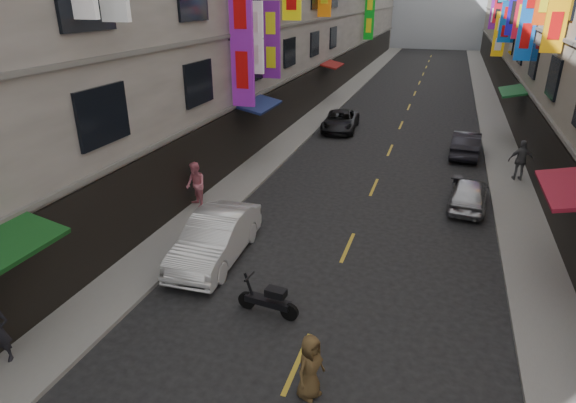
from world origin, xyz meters
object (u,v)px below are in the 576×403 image
Objects in this scene: scooter_crossing at (269,300)px; car_right_far at (466,144)px; pedestrian_rfar at (521,160)px; car_right_mid at (469,193)px; scooter_far_right at (456,188)px; pedestrian_lfar at (196,185)px; car_left_mid at (215,238)px; car_left_far at (340,121)px; pedestrian_crossing at (310,367)px.

scooter_crossing is 17.48m from car_right_far.
car_right_mid is at bearing 49.83° from pedestrian_rfar.
pedestrian_rfar is at bearing -129.66° from scooter_far_right.
car_left_mid is at bearing -15.73° from pedestrian_lfar.
car_left_far is (-2.32, 19.80, 0.18)m from scooter_crossing.
pedestrian_lfar reaches higher than scooter_far_right.
car_right_far is 19.43m from pedestrian_crossing.
pedestrian_rfar is (2.29, -3.49, 0.39)m from car_right_far.
car_right_mid is at bearing 120.35° from scooter_far_right.
pedestrian_crossing reaches higher than car_right_far.
car_right_mid reaches higher than scooter_crossing.
pedestrian_rfar reaches higher than scooter_crossing.
scooter_far_right is 0.39× the size of car_left_mid.
car_left_far is 12.93m from car_right_mid.
pedestrian_crossing reaches higher than car_right_mid.
car_right_far reaches higher than car_right_mid.
car_left_mid reaches higher than scooter_far_right.
scooter_crossing is 3.10m from pedestrian_crossing.
pedestrian_lfar reaches higher than car_left_far.
scooter_crossing is 0.50× the size of car_right_mid.
car_right_mid is 11.14m from pedestrian_lfar.
scooter_crossing is 0.40× the size of car_left_far.
pedestrian_lfar is at bearing 50.10° from car_right_far.
scooter_crossing is at bearing -87.52° from car_left_far.
car_right_far is 15.16m from pedestrian_lfar.
car_left_far is 2.35× the size of pedestrian_rfar.
scooter_far_right is 0.44× the size of car_right_far.
pedestrian_rfar is (7.59, 13.16, 0.63)m from scooter_crossing.
pedestrian_crossing is (-5.75, -15.62, -0.29)m from pedestrian_rfar.
pedestrian_lfar is at bearing 28.88° from scooter_far_right.
pedestrian_rfar is (2.75, 2.84, 0.63)m from scooter_far_right.
scooter_far_right is at bearing -59.04° from car_right_mid.
scooter_crossing is at bearing -43.33° from car_left_mid.
car_left_far is 14.36m from pedestrian_lfar.
pedestrian_crossing is (4.54, -4.78, 0.01)m from car_left_mid.
scooter_far_right is at bearing 44.01° from car_left_mid.
scooter_crossing is 0.39× the size of car_left_mid.
pedestrian_crossing reaches higher than car_left_far.
scooter_far_right is 0.40× the size of car_left_far.
scooter_far_right is 11.07m from pedestrian_lfar.
car_right_mid is at bearing -58.06° from car_left_far.
car_right_mid is at bearing 94.08° from car_right_far.
pedestrian_lfar is (-10.53, -3.61, 0.43)m from car_right_mid.
car_left_far is at bearing -48.51° from scooter_far_right.
scooter_far_right is at bearing -57.15° from car_left_far.
scooter_far_right is 6.36m from car_right_far.
pedestrian_rfar reaches higher than car_left_far.
car_right_far is at bearing -65.93° from pedestrian_rfar.
scooter_far_right is at bearing 36.76° from pedestrian_rfar.
pedestrian_rfar reaches higher than car_left_mid.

